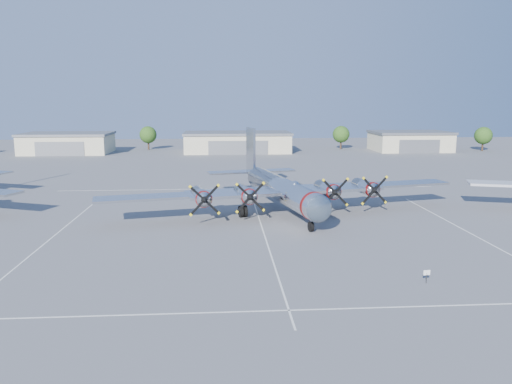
{
  "coord_description": "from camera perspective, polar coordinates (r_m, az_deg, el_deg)",
  "views": [
    {
      "loc": [
        -4.46,
        -53.47,
        14.05
      ],
      "look_at": [
        -0.35,
        4.78,
        3.2
      ],
      "focal_mm": 35.0,
      "sensor_mm": 36.0,
      "label": 1
    }
  ],
  "objects": [
    {
      "name": "ground",
      "position": [
        55.47,
        0.71,
        -4.15
      ],
      "size": [
        260.0,
        260.0,
        0.0
      ],
      "primitive_type": "plane",
      "color": "#545456",
      "rests_on": "ground"
    },
    {
      "name": "info_placard",
      "position": [
        41.29,
        18.93,
        -8.86
      ],
      "size": [
        0.56,
        0.11,
        1.07
      ],
      "rotation": [
        0.0,
        0.0,
        0.12
      ],
      "color": "black",
      "rests_on": "ground"
    },
    {
      "name": "main_bomber_b29",
      "position": [
        63.91,
        2.64,
        -2.19
      ],
      "size": [
        50.53,
        39.7,
        9.95
      ],
      "primitive_type": null,
      "rotation": [
        0.0,
        0.0,
        0.22
      ],
      "color": "silver",
      "rests_on": "ground"
    },
    {
      "name": "parking_lines",
      "position": [
        53.78,
        0.86,
        -4.61
      ],
      "size": [
        60.0,
        50.08,
        0.01
      ],
      "color": "silver",
      "rests_on": "ground"
    },
    {
      "name": "tree_west",
      "position": [
        145.27,
        -12.23,
        6.41
      ],
      "size": [
        4.8,
        4.8,
        6.64
      ],
      "color": "#382619",
      "rests_on": "ground"
    },
    {
      "name": "hangar_east",
      "position": [
        145.68,
        17.17,
        5.6
      ],
      "size": [
        20.6,
        14.6,
        5.4
      ],
      "color": "#C1BB99",
      "rests_on": "ground"
    },
    {
      "name": "tree_east",
      "position": [
        145.94,
        9.7,
        6.52
      ],
      "size": [
        4.8,
        4.8,
        6.64
      ],
      "color": "#382619",
      "rests_on": "ground"
    },
    {
      "name": "tree_far_east",
      "position": [
        152.19,
        24.54,
        5.88
      ],
      "size": [
        4.8,
        4.8,
        6.64
      ],
      "color": "#382619",
      "rests_on": "ground"
    },
    {
      "name": "hangar_center",
      "position": [
        135.99,
        -2.15,
        5.74
      ],
      "size": [
        28.6,
        14.6,
        5.4
      ],
      "color": "#C1BB99",
      "rests_on": "ground"
    },
    {
      "name": "hangar_west",
      "position": [
        141.83,
        -20.72,
        5.26
      ],
      "size": [
        22.6,
        14.6,
        5.4
      ],
      "color": "#C1BB99",
      "rests_on": "ground"
    }
  ]
}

